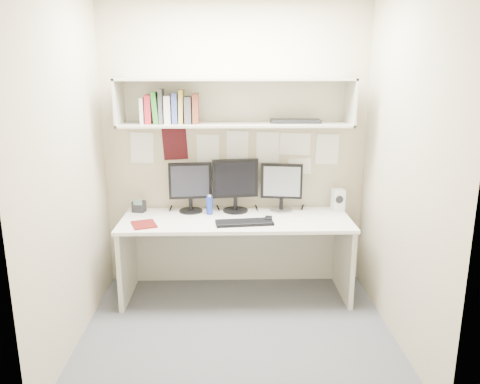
{
  "coord_description": "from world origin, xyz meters",
  "views": [
    {
      "loc": [
        -0.06,
        -3.25,
        1.97
      ],
      "look_at": [
        0.03,
        0.35,
        1.04
      ],
      "focal_mm": 35.0,
      "sensor_mm": 36.0,
      "label": 1
    }
  ],
  "objects_px": {
    "monitor_left": "(190,185)",
    "monitor_center": "(235,183)",
    "speaker": "(338,200)",
    "maroon_notebook": "(144,224)",
    "desk_phone": "(139,206)",
    "monitor_right": "(281,185)",
    "desk": "(236,257)",
    "keyboard": "(244,223)"
  },
  "relations": [
    {
      "from": "monitor_left",
      "to": "speaker",
      "type": "relative_size",
      "value": 2.2
    },
    {
      "from": "speaker",
      "to": "maroon_notebook",
      "type": "height_order",
      "value": "speaker"
    },
    {
      "from": "monitor_center",
      "to": "monitor_left",
      "type": "bearing_deg",
      "value": 171.57
    },
    {
      "from": "maroon_notebook",
      "to": "desk",
      "type": "bearing_deg",
      "value": -7.25
    },
    {
      "from": "maroon_notebook",
      "to": "desk_phone",
      "type": "height_order",
      "value": "desk_phone"
    },
    {
      "from": "maroon_notebook",
      "to": "desk_phone",
      "type": "xyz_separation_m",
      "value": [
        -0.11,
        0.39,
        0.05
      ]
    },
    {
      "from": "maroon_notebook",
      "to": "desk_phone",
      "type": "relative_size",
      "value": 1.75
    },
    {
      "from": "desk",
      "to": "keyboard",
      "type": "relative_size",
      "value": 4.16
    },
    {
      "from": "monitor_right",
      "to": "desk_phone",
      "type": "distance_m",
      "value": 1.32
    },
    {
      "from": "speaker",
      "to": "desk_phone",
      "type": "xyz_separation_m",
      "value": [
        -1.82,
        0.02,
        -0.05
      ]
    },
    {
      "from": "speaker",
      "to": "maroon_notebook",
      "type": "xyz_separation_m",
      "value": [
        -1.71,
        -0.37,
        -0.1
      ]
    },
    {
      "from": "speaker",
      "to": "desk_phone",
      "type": "height_order",
      "value": "speaker"
    },
    {
      "from": "monitor_center",
      "to": "maroon_notebook",
      "type": "relative_size",
      "value": 2.11
    },
    {
      "from": "speaker",
      "to": "monitor_right",
      "type": "bearing_deg",
      "value": 170.63
    },
    {
      "from": "desk",
      "to": "monitor_center",
      "type": "distance_m",
      "value": 0.66
    },
    {
      "from": "monitor_right",
      "to": "maroon_notebook",
      "type": "relative_size",
      "value": 1.92
    },
    {
      "from": "monitor_right",
      "to": "speaker",
      "type": "xyz_separation_m",
      "value": [
        0.52,
        -0.02,
        -0.14
      ]
    },
    {
      "from": "monitor_left",
      "to": "keyboard",
      "type": "xyz_separation_m",
      "value": [
        0.48,
        -0.38,
        -0.24
      ]
    },
    {
      "from": "desk",
      "to": "monitor_right",
      "type": "bearing_deg",
      "value": 27.61
    },
    {
      "from": "desk",
      "to": "monitor_center",
      "type": "height_order",
      "value": "monitor_center"
    },
    {
      "from": "maroon_notebook",
      "to": "monitor_left",
      "type": "bearing_deg",
      "value": 27.39
    },
    {
      "from": "monitor_center",
      "to": "keyboard",
      "type": "distance_m",
      "value": 0.46
    },
    {
      "from": "monitor_center",
      "to": "keyboard",
      "type": "relative_size",
      "value": 1.01
    },
    {
      "from": "monitor_right",
      "to": "monitor_center",
      "type": "bearing_deg",
      "value": -171.98
    },
    {
      "from": "monitor_left",
      "to": "monitor_center",
      "type": "xyz_separation_m",
      "value": [
        0.41,
        -0.0,
        0.01
      ]
    },
    {
      "from": "monitor_left",
      "to": "keyboard",
      "type": "bearing_deg",
      "value": -44.17
    },
    {
      "from": "maroon_notebook",
      "to": "speaker",
      "type": "bearing_deg",
      "value": -7.59
    },
    {
      "from": "speaker",
      "to": "maroon_notebook",
      "type": "relative_size",
      "value": 0.89
    },
    {
      "from": "keyboard",
      "to": "monitor_center",
      "type": "bearing_deg",
      "value": 94.08
    },
    {
      "from": "monitor_left",
      "to": "monitor_center",
      "type": "relative_size",
      "value": 0.93
    },
    {
      "from": "desk",
      "to": "monitor_right",
      "type": "relative_size",
      "value": 4.54
    },
    {
      "from": "desk",
      "to": "keyboard",
      "type": "bearing_deg",
      "value": -67.01
    },
    {
      "from": "speaker",
      "to": "desk_phone",
      "type": "distance_m",
      "value": 1.82
    },
    {
      "from": "monitor_left",
      "to": "monitor_center",
      "type": "height_order",
      "value": "monitor_center"
    },
    {
      "from": "keyboard",
      "to": "monitor_right",
      "type": "bearing_deg",
      "value": 41.15
    },
    {
      "from": "monitor_left",
      "to": "speaker",
      "type": "bearing_deg",
      "value": -6.46
    },
    {
      "from": "desk",
      "to": "monitor_left",
      "type": "distance_m",
      "value": 0.77
    },
    {
      "from": "monitor_center",
      "to": "desk_phone",
      "type": "relative_size",
      "value": 3.7
    },
    {
      "from": "monitor_center",
      "to": "monitor_right",
      "type": "bearing_deg",
      "value": -8.4
    },
    {
      "from": "monitor_center",
      "to": "speaker",
      "type": "height_order",
      "value": "monitor_center"
    },
    {
      "from": "monitor_center",
      "to": "maroon_notebook",
      "type": "xyz_separation_m",
      "value": [
        -0.77,
        -0.39,
        -0.26
      ]
    },
    {
      "from": "monitor_left",
      "to": "maroon_notebook",
      "type": "bearing_deg",
      "value": -138.37
    }
  ]
}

